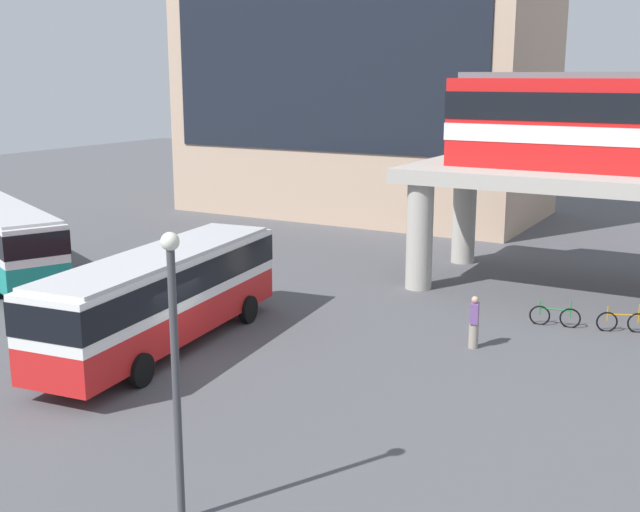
{
  "coord_description": "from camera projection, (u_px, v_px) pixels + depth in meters",
  "views": [
    {
      "loc": [
        15.71,
        -18.29,
        8.81
      ],
      "look_at": [
        1.5,
        6.9,
        2.2
      ],
      "focal_mm": 44.64,
      "sensor_mm": 36.0,
      "label": 1
    }
  ],
  "objects": [
    {
      "name": "bus_main",
      "position": [
        162.0,
        290.0,
        25.82
      ],
      "size": [
        3.79,
        11.26,
        3.22
      ],
      "color": "red",
      "rests_on": "ground_plane"
    },
    {
      "name": "bicycle_green",
      "position": [
        555.0,
        316.0,
        28.46
      ],
      "size": [
        1.77,
        0.39,
        1.04
      ],
      "color": "black",
      "rests_on": "ground_plane"
    },
    {
      "name": "pedestrian_waiting_near_stop",
      "position": [
        474.0,
        324.0,
        26.09
      ],
      "size": [
        0.34,
        0.45,
        1.76
      ],
      "color": "gray",
      "rests_on": "ground_plane"
    },
    {
      "name": "bicycle_orange",
      "position": [
        622.0,
        322.0,
        27.81
      ],
      "size": [
        1.68,
        0.73,
        1.04
      ],
      "color": "black",
      "rests_on": "ground_plane"
    },
    {
      "name": "ground_plane",
      "position": [
        325.0,
        289.0,
        33.51
      ],
      "size": [
        120.0,
        120.0,
        0.0
      ],
      "primitive_type": "plane",
      "color": "#515156"
    },
    {
      "name": "bus_secondary",
      "position": [
        2.0,
        234.0,
        34.88
      ],
      "size": [
        11.05,
        7.06,
        3.22
      ],
      "color": "teal",
      "rests_on": "ground_plane"
    },
    {
      "name": "lamp_post",
      "position": [
        175.0,
        355.0,
        15.31
      ],
      "size": [
        0.36,
        0.36,
        5.95
      ],
      "color": "#3F3F44",
      "rests_on": "ground_plane"
    },
    {
      "name": "station_building",
      "position": [
        364.0,
        85.0,
        50.83
      ],
      "size": [
        22.46,
        11.53,
        16.36
      ],
      "color": "tan",
      "rests_on": "ground_plane"
    }
  ]
}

